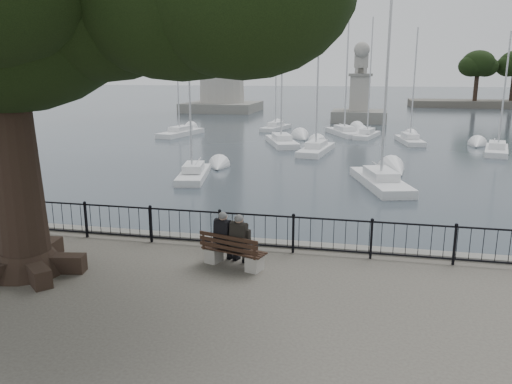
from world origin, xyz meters
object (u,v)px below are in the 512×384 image
(person_left, at_px, (226,239))
(person_right, at_px, (242,242))
(lighthouse, at_px, (221,17))
(lion_monument, at_px, (359,102))
(bench, at_px, (233,255))

(person_left, height_order, person_right, same)
(lighthouse, relative_size, lion_monument, 3.49)
(bench, height_order, lion_monument, lion_monument)
(bench, height_order, person_right, person_right)
(person_left, height_order, lighthouse, lighthouse)
(bench, height_order, person_left, person_left)
(lighthouse, bearing_deg, bench, -73.77)
(person_right, distance_m, lighthouse, 64.40)
(person_left, distance_m, lighthouse, 64.16)
(lighthouse, height_order, lion_monument, lighthouse)
(bench, relative_size, person_left, 1.25)
(person_right, xyz_separation_m, lion_monument, (2.08, 48.68, 0.65))
(bench, xyz_separation_m, person_left, (-0.22, 0.17, 0.33))
(bench, xyz_separation_m, lighthouse, (-17.70, 60.78, 12.02))
(bench, xyz_separation_m, lion_monument, (2.30, 48.71, 0.98))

